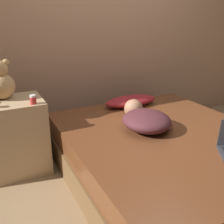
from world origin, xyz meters
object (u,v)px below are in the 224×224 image
(teddy_bear, at_px, (1,82))
(bottle_red, at_px, (33,100))
(person_lying, at_px, (145,119))
(pillow, at_px, (131,101))

(teddy_bear, height_order, bottle_red, teddy_bear)
(bottle_red, bearing_deg, teddy_bear, 128.22)
(person_lying, distance_m, teddy_bear, 1.32)
(teddy_bear, bearing_deg, person_lying, -29.17)
(person_lying, xyz_separation_m, bottle_red, (-0.90, 0.35, 0.21))
(pillow, distance_m, person_lying, 0.62)
(person_lying, bearing_deg, teddy_bear, 159.82)
(pillow, xyz_separation_m, bottle_red, (-1.10, -0.24, 0.24))
(pillow, relative_size, bottle_red, 7.81)
(teddy_bear, xyz_separation_m, bottle_red, (0.21, -0.27, -0.11))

